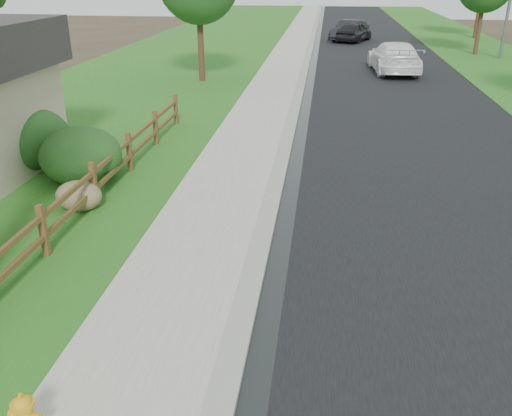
# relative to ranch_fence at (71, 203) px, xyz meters

# --- Properties ---
(road) EXTENTS (8.00, 90.00, 0.02)m
(road) POSITION_rel_ranch_fence_xyz_m (8.20, 28.60, -0.61)
(road) COLOR black
(road) RESTS_ON ground
(curb) EXTENTS (0.40, 90.00, 0.12)m
(curb) POSITION_rel_ranch_fence_xyz_m (4.00, 28.60, -0.56)
(curb) COLOR gray
(curb) RESTS_ON ground
(wet_gutter) EXTENTS (0.50, 90.00, 0.00)m
(wet_gutter) POSITION_rel_ranch_fence_xyz_m (4.35, 28.60, -0.60)
(wet_gutter) COLOR black
(wet_gutter) RESTS_ON road
(sidewalk) EXTENTS (2.20, 90.00, 0.10)m
(sidewalk) POSITION_rel_ranch_fence_xyz_m (2.70, 28.60, -0.57)
(sidewalk) COLOR gray
(sidewalk) RESTS_ON ground
(grass_strip) EXTENTS (1.60, 90.00, 0.06)m
(grass_strip) POSITION_rel_ranch_fence_xyz_m (0.80, 28.60, -0.59)
(grass_strip) COLOR #245919
(grass_strip) RESTS_ON ground
(lawn_near) EXTENTS (9.00, 90.00, 0.04)m
(lawn_near) POSITION_rel_ranch_fence_xyz_m (-4.40, 28.60, -0.60)
(lawn_near) COLOR #245919
(lawn_near) RESTS_ON ground
(verge_far) EXTENTS (6.00, 90.00, 0.04)m
(verge_far) POSITION_rel_ranch_fence_xyz_m (15.10, 28.60, -0.60)
(verge_far) COLOR #245919
(verge_far) RESTS_ON ground
(ranch_fence) EXTENTS (0.12, 16.92, 1.10)m
(ranch_fence) POSITION_rel_ranch_fence_xyz_m (0.00, 0.00, 0.00)
(ranch_fence) COLOR #52341B
(ranch_fence) RESTS_ON ground
(white_suv) EXTENTS (2.57, 5.53, 1.56)m
(white_suv) POSITION_rel_ranch_fence_xyz_m (8.65, 20.08, 0.18)
(white_suv) COLOR white
(white_suv) RESTS_ON road
(dark_car_mid) EXTENTS (3.08, 4.51, 1.43)m
(dark_car_mid) POSITION_rel_ranch_fence_xyz_m (7.12, 33.02, 0.12)
(dark_car_mid) COLOR black
(dark_car_mid) RESTS_ON road
(dark_car_far) EXTENTS (3.22, 4.68, 1.46)m
(dark_car_far) POSITION_rel_ranch_fence_xyz_m (6.77, 33.44, 0.13)
(dark_car_far) COLOR black
(dark_car_far) RESTS_ON road
(boulder) EXTENTS (1.29, 1.14, 0.71)m
(boulder) POSITION_rel_ranch_fence_xyz_m (-0.30, 0.99, -0.26)
(boulder) COLOR brown
(boulder) RESTS_ON ground
(shrub_c) EXTENTS (2.35, 2.35, 1.47)m
(shrub_c) POSITION_rel_ranch_fence_xyz_m (-0.92, 2.65, 0.12)
(shrub_c) COLOR #1E4619
(shrub_c) RESTS_ON ground
(shrub_d) EXTENTS (3.21, 3.21, 1.70)m
(shrub_d) POSITION_rel_ranch_fence_xyz_m (-2.90, 3.51, 0.23)
(shrub_d) COLOR #1E4619
(shrub_d) RESTS_ON ground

